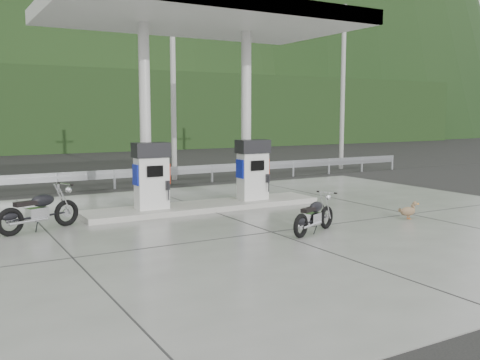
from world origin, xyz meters
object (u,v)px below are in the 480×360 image
gas_pump_right (253,170)px  duck (408,212)px  gas_pump_left (152,176)px  motorcycle_left (39,211)px  motorcycle_right (314,216)px

gas_pump_right → duck: gas_pump_right is taller
gas_pump_left → motorcycle_left: size_ratio=0.93×
gas_pump_left → gas_pump_right: same height
gas_pump_left → duck: gas_pump_left is taller
gas_pump_right → duck: size_ratio=3.33×
motorcycle_left → motorcycle_right: motorcycle_left is taller
motorcycle_left → duck: (8.54, -3.28, -0.26)m
duck → gas_pump_left: bearing=153.9°
gas_pump_left → motorcycle_left: (-3.02, -0.67, -0.59)m
gas_pump_right → duck: (2.32, -3.95, -0.86)m
gas_pump_right → motorcycle_left: size_ratio=0.93×
gas_pump_left → gas_pump_right: bearing=0.0°
motorcycle_right → duck: bearing=-21.8°
motorcycle_left → duck: bearing=-42.0°
motorcycle_right → gas_pump_left: bearing=97.1°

